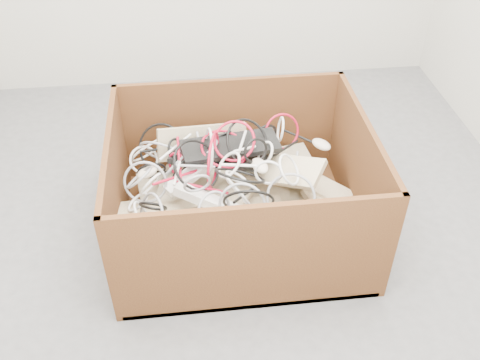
{
  "coord_description": "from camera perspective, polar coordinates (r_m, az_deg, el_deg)",
  "views": [
    {
      "loc": [
        -0.21,
        -1.91,
        1.88
      ],
      "look_at": [
        0.01,
        -0.01,
        0.3
      ],
      "focal_mm": 40.64,
      "sensor_mm": 36.0,
      "label": 1
    }
  ],
  "objects": [
    {
      "name": "mice_scatter",
      "position": [
        2.43,
        -1.23,
        0.41
      ],
      "size": [
        0.95,
        0.75,
        0.18
      ],
      "color": "beige",
      "rests_on": "keyboard_pile"
    },
    {
      "name": "cable_tangle",
      "position": [
        2.4,
        -3.56,
        1.19
      ],
      "size": [
        1.0,
        0.8,
        0.44
      ],
      "color": "silver",
      "rests_on": "keyboard_pile"
    },
    {
      "name": "power_strip_right",
      "position": [
        2.32,
        -3.47,
        -2.14
      ],
      "size": [
        0.29,
        0.19,
        0.1
      ],
      "primitive_type": "cube",
      "rotation": [
        -0.1,
        0.17,
        -0.48
      ],
      "color": "white",
      "rests_on": "keyboard_pile"
    },
    {
      "name": "cardboard_box",
      "position": [
        2.56,
        -0.28,
        -2.9
      ],
      "size": [
        1.14,
        0.95,
        0.58
      ],
      "color": "#3A1A0E",
      "rests_on": "ground"
    },
    {
      "name": "power_strip_left",
      "position": [
        2.45,
        -4.68,
        0.96
      ],
      "size": [
        0.3,
        0.23,
        0.13
      ],
      "primitive_type": "cube",
      "rotation": [
        0.14,
        -0.26,
        0.58
      ],
      "color": "white",
      "rests_on": "keyboard_pile"
    },
    {
      "name": "ground",
      "position": [
        2.69,
        -0.18,
        -4.78
      ],
      "size": [
        3.0,
        3.0,
        0.0
      ],
      "primitive_type": "plane",
      "color": "#535355",
      "rests_on": "ground"
    },
    {
      "name": "vga_plug",
      "position": [
        2.49,
        7.26,
        1.77
      ],
      "size": [
        0.06,
        0.05,
        0.03
      ],
      "primitive_type": "cube",
      "rotation": [
        0.09,
        0.14,
        -0.24
      ],
      "color": "#0B38AB",
      "rests_on": "keyboard_pile"
    },
    {
      "name": "keyboard_pile",
      "position": [
        2.51,
        0.3,
        -0.11
      ],
      "size": [
        1.17,
        0.85,
        0.34
      ],
      "color": "beige",
      "rests_on": "cardboard_box"
    }
  ]
}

